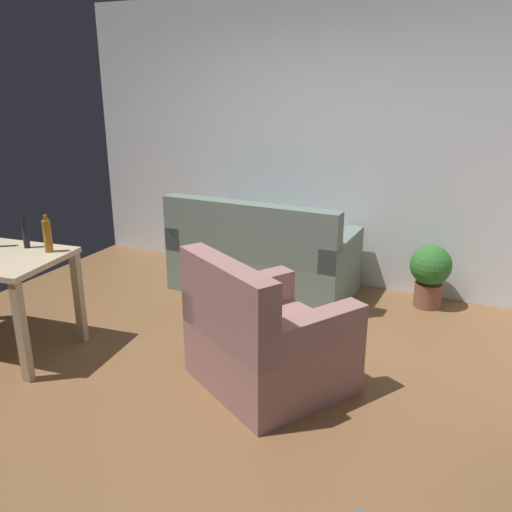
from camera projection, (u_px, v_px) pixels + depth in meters
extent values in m
cube|color=brown|center=(212.00, 379.00, 3.73)|extent=(5.20, 4.40, 0.02)
cube|color=silver|center=(324.00, 144.00, 5.17)|extent=(5.20, 0.10, 2.70)
cube|color=slate|center=(264.00, 269.00, 5.22)|extent=(1.68, 0.84, 0.40)
cube|color=slate|center=(248.00, 232.00, 4.78)|extent=(1.68, 0.16, 0.52)
cube|color=slate|center=(342.00, 249.00, 4.81)|extent=(0.16, 0.84, 0.22)
cube|color=slate|center=(196.00, 229.00, 5.43)|extent=(0.16, 0.84, 0.22)
cube|color=tan|center=(22.00, 333.00, 3.59)|extent=(0.07, 0.07, 0.72)
cube|color=tan|center=(79.00, 298.00, 4.14)|extent=(0.07, 0.07, 0.72)
cylinder|color=brown|center=(428.00, 295.00, 4.85)|extent=(0.24, 0.24, 0.22)
sphere|color=#2D6B28|center=(431.00, 265.00, 4.76)|extent=(0.36, 0.36, 0.36)
cube|color=#996B66|center=(271.00, 355.00, 3.63)|extent=(1.20, 1.18, 0.40)
cube|color=#8C625D|center=(227.00, 303.00, 3.30)|extent=(0.86, 0.59, 0.52)
cube|color=#926661|center=(308.00, 334.00, 3.24)|extent=(0.56, 0.81, 0.22)
cube|color=#926661|center=(241.00, 294.00, 3.82)|extent=(0.56, 0.81, 0.22)
cylinder|color=black|center=(26.00, 234.00, 3.99)|extent=(0.04, 0.04, 0.21)
cylinder|color=black|center=(23.00, 218.00, 3.95)|extent=(0.02, 0.02, 0.04)
cylinder|color=#9E6019|center=(47.00, 236.00, 3.89)|extent=(0.06, 0.06, 0.23)
cylinder|color=#9E6019|center=(45.00, 218.00, 3.85)|extent=(0.03, 0.03, 0.04)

